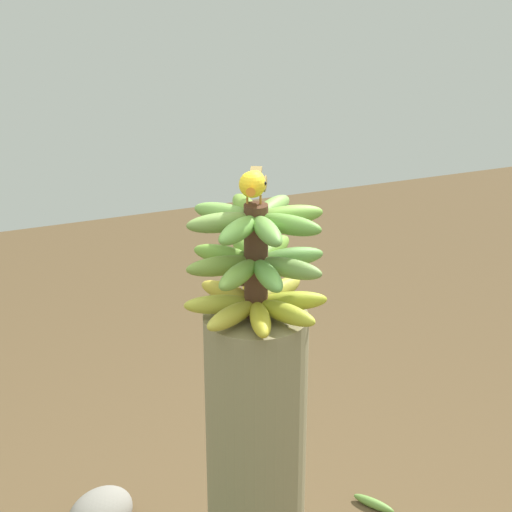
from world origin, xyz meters
name	(u,v)px	position (x,y,z in m)	size (l,w,h in m)	color
banana_bunch	(256,261)	(0.00, 0.00, 1.32)	(0.32, 0.32, 0.26)	#4C2D1E
perched_bird	(253,184)	(-0.01, -0.01, 1.50)	(0.10, 0.19, 0.08)	#C68933
fallen_banana	(374,504)	(0.70, 0.62, 0.02)	(0.16, 0.04, 0.04)	olive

